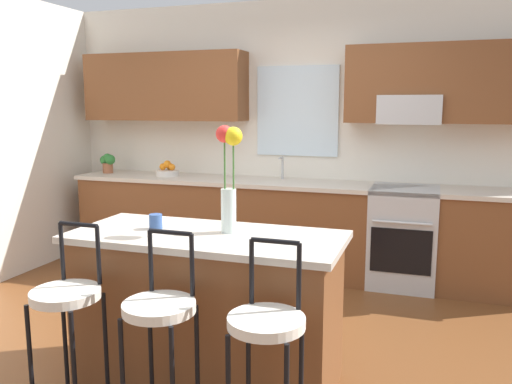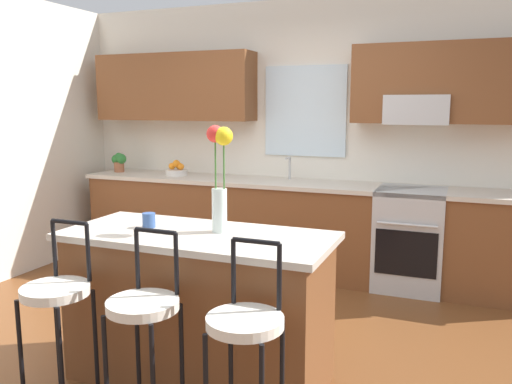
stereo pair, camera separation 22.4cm
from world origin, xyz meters
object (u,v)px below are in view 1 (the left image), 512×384
(bar_stool_far, at_px, (267,332))
(mug_ceramic, at_px, (156,222))
(kitchen_island, at_px, (207,308))
(potted_plant_small, at_px, (108,162))
(flower_vase, at_px, (229,172))
(fruit_bowl_oranges, at_px, (168,171))
(bar_stool_near, at_px, (67,303))
(oven_range, at_px, (403,237))
(bar_stool_middle, at_px, (160,316))

(bar_stool_far, xyz_separation_m, mug_ceramic, (-0.89, 0.58, 0.33))
(kitchen_island, bearing_deg, potted_plant_small, 134.59)
(flower_vase, height_order, fruit_bowl_oranges, flower_vase)
(bar_stool_far, xyz_separation_m, potted_plant_small, (-2.71, 2.76, 0.41))
(bar_stool_near, relative_size, fruit_bowl_oranges, 4.34)
(oven_range, bearing_deg, mug_ceramic, -122.09)
(bar_stool_near, bearing_deg, mug_ceramic, 69.93)
(flower_vase, relative_size, mug_ceramic, 6.98)
(kitchen_island, xyz_separation_m, mug_ceramic, (-0.34, 0.01, 0.50))
(flower_vase, bearing_deg, potted_plant_small, 137.03)
(bar_stool_middle, distance_m, potted_plant_small, 3.53)
(kitchen_island, relative_size, bar_stool_near, 1.54)
(mug_ceramic, bearing_deg, bar_stool_near, -110.07)
(mug_ceramic, xyz_separation_m, fruit_bowl_oranges, (-1.09, 2.18, 0.01))
(bar_stool_far, bearing_deg, oven_range, 80.40)
(kitchen_island, xyz_separation_m, flower_vase, (0.12, 0.07, 0.81))
(bar_stool_middle, distance_m, fruit_bowl_oranges, 3.13)
(oven_range, relative_size, mug_ceramic, 10.22)
(oven_range, xyz_separation_m, potted_plant_small, (-3.17, 0.02, 0.58))
(bar_stool_middle, relative_size, potted_plant_small, 4.83)
(bar_stool_middle, xyz_separation_m, flower_vase, (0.12, 0.64, 0.64))
(bar_stool_near, height_order, bar_stool_far, same)
(mug_ceramic, bearing_deg, oven_range, 57.91)
(kitchen_island, bearing_deg, mug_ceramic, 177.92)
(oven_range, xyz_separation_m, fruit_bowl_oranges, (-2.44, 0.03, 0.51))
(bar_stool_far, bearing_deg, bar_stool_middle, 180.00)
(bar_stool_near, bearing_deg, bar_stool_middle, 0.00)
(potted_plant_small, bearing_deg, bar_stool_far, -45.50)
(fruit_bowl_oranges, relative_size, potted_plant_small, 1.11)
(bar_stool_middle, bearing_deg, mug_ceramic, 120.34)
(kitchen_island, xyz_separation_m, fruit_bowl_oranges, (-1.42, 2.19, 0.51))
(bar_stool_near, height_order, fruit_bowl_oranges, fruit_bowl_oranges)
(kitchen_island, relative_size, bar_stool_middle, 1.54)
(bar_stool_near, distance_m, mug_ceramic, 0.70)
(oven_range, relative_size, flower_vase, 1.46)
(bar_stool_far, bearing_deg, potted_plant_small, 134.50)
(oven_range, height_order, bar_stool_middle, bar_stool_middle)
(oven_range, distance_m, kitchen_island, 2.39)
(bar_stool_near, relative_size, bar_stool_far, 1.00)
(fruit_bowl_oranges, distance_m, potted_plant_small, 0.74)
(bar_stool_far, bearing_deg, fruit_bowl_oranges, 125.56)
(bar_stool_middle, bearing_deg, bar_stool_near, 180.00)
(oven_range, relative_size, kitchen_island, 0.57)
(bar_stool_near, xyz_separation_m, bar_stool_far, (1.10, 0.00, 0.00))
(bar_stool_near, relative_size, flower_vase, 1.66)
(bar_stool_near, xyz_separation_m, mug_ceramic, (0.21, 0.58, 0.33))
(fruit_bowl_oranges, height_order, potted_plant_small, potted_plant_small)
(flower_vase, relative_size, potted_plant_small, 2.91)
(fruit_bowl_oranges, bearing_deg, bar_stool_far, -54.44)
(mug_ceramic, distance_m, fruit_bowl_oranges, 2.44)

